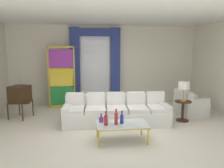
{
  "coord_description": "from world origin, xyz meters",
  "views": [
    {
      "loc": [
        -0.82,
        -5.68,
        2.04
      ],
      "look_at": [
        0.02,
        0.9,
        1.05
      ],
      "focal_mm": 35.85,
      "sensor_mm": 36.0,
      "label": 1
    }
  ],
  "objects": [
    {
      "name": "bottle_ruby_flask",
      "position": [
        0.02,
        -0.88,
        0.53
      ],
      "size": [
        0.08,
        0.08,
        0.3
      ],
      "color": "navy",
      "rests_on": "coffee_table"
    },
    {
      "name": "coffee_table",
      "position": [
        0.02,
        -0.88,
        0.37
      ],
      "size": [
        1.15,
        0.66,
        0.41
      ],
      "color": "silver",
      "rests_on": "ground"
    },
    {
      "name": "peacock_figurine",
      "position": [
        -1.12,
        1.92,
        0.22
      ],
      "size": [
        0.44,
        0.6,
        0.5
      ],
      "color": "beige",
      "rests_on": "ground"
    },
    {
      "name": "round_side_table",
      "position": [
        2.03,
        0.34,
        0.36
      ],
      "size": [
        0.48,
        0.48,
        0.59
      ],
      "color": "#382314",
      "rests_on": "ground"
    },
    {
      "name": "table_lamp_brass",
      "position": [
        2.03,
        0.34,
        1.03
      ],
      "size": [
        0.32,
        0.32,
        0.57
      ],
      "color": "#B29338",
      "rests_on": "round_side_table"
    },
    {
      "name": "bottle_blue_decanter",
      "position": [
        -0.12,
        -0.92,
        0.56
      ],
      "size": [
        0.08,
        0.08,
        0.36
      ],
      "color": "maroon",
      "rests_on": "coffee_table"
    },
    {
      "name": "armchair_white",
      "position": [
        2.54,
        0.93,
        0.29
      ],
      "size": [
        0.92,
        0.91,
        0.8
      ],
      "color": "white",
      "rests_on": "ground"
    },
    {
      "name": "vintage_tv",
      "position": [
        -2.75,
        1.25,
        0.73
      ],
      "size": [
        0.67,
        0.72,
        1.35
      ],
      "color": "#382314",
      "rests_on": "ground"
    },
    {
      "name": "couch_white_long",
      "position": [
        0.08,
        0.4,
        0.31
      ],
      "size": [
        2.97,
        1.1,
        0.86
      ],
      "color": "white",
      "rests_on": "ground"
    },
    {
      "name": "stained_glass_divider",
      "position": [
        -1.6,
        2.39,
        1.06
      ],
      "size": [
        0.95,
        0.05,
        2.2
      ],
      "color": "gold",
      "rests_on": "ground"
    },
    {
      "name": "curtained_window",
      "position": [
        -0.36,
        2.89,
        1.74
      ],
      "size": [
        2.0,
        0.17,
        2.7
      ],
      "color": "white",
      "rests_on": "ground"
    },
    {
      "name": "ground_plane",
      "position": [
        0.0,
        0.0,
        0.0
      ],
      "size": [
        16.0,
        16.0,
        0.0
      ],
      "primitive_type": "plane",
      "color": "silver"
    },
    {
      "name": "wall_rear",
      "position": [
        0.0,
        3.06,
        1.5
      ],
      "size": [
        8.0,
        0.12,
        3.0
      ],
      "primitive_type": "cube",
      "color": "silver",
      "rests_on": "ground"
    },
    {
      "name": "ceiling_slab",
      "position": [
        0.0,
        0.8,
        3.02
      ],
      "size": [
        8.0,
        7.6,
        0.04
      ],
      "primitive_type": "cube",
      "color": "white"
    },
    {
      "name": "bottle_amber_squat",
      "position": [
        -0.35,
        -0.95,
        0.54
      ],
      "size": [
        0.08,
        0.08,
        0.32
      ],
      "color": "maroon",
      "rests_on": "coffee_table"
    },
    {
      "name": "bottle_crystal_tall",
      "position": [
        -0.43,
        -0.71,
        0.48
      ],
      "size": [
        0.11,
        0.11,
        0.2
      ],
      "color": "#753384",
      "rests_on": "coffee_table"
    }
  ]
}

